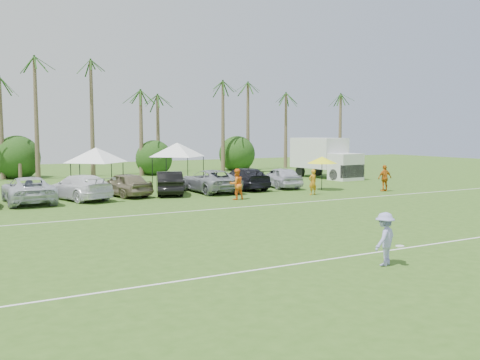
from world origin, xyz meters
TOP-DOWN VIEW (x-y plane):
  - ground at (0.00, 0.00)m, footprint 120.00×120.00m
  - field_lines at (0.00, 8.00)m, footprint 80.00×12.10m
  - palm_tree_4 at (-4.00, 38.00)m, footprint 2.40×2.40m
  - palm_tree_5 at (0.00, 38.00)m, footprint 2.40×2.40m
  - palm_tree_6 at (4.00, 38.00)m, footprint 2.40×2.40m
  - palm_tree_7 at (8.00, 38.00)m, footprint 2.40×2.40m
  - palm_tree_8 at (13.00, 38.00)m, footprint 2.40×2.40m
  - palm_tree_9 at (18.00, 38.00)m, footprint 2.40×2.40m
  - palm_tree_10 at (23.00, 38.00)m, footprint 2.40×2.40m
  - palm_tree_11 at (27.00, 38.00)m, footprint 2.40×2.40m
  - bush_tree_1 at (-6.00, 39.00)m, footprint 4.00×4.00m
  - bush_tree_2 at (6.00, 39.00)m, footprint 4.00×4.00m
  - bush_tree_3 at (16.00, 39.00)m, footprint 4.00×4.00m
  - sideline_player_a at (9.64, 16.80)m, footprint 0.64×0.45m
  - sideline_player_b at (4.01, 17.06)m, footprint 0.95×0.75m
  - sideline_player_c at (15.32, 16.04)m, footprint 1.13×0.57m
  - box_truck at (18.38, 26.69)m, footprint 3.13×7.15m
  - canopy_tent_left at (-2.52, 25.34)m, footprint 4.46×4.46m
  - canopy_tent_right at (4.53, 27.86)m, footprint 4.76×4.76m
  - market_umbrella at (11.87, 18.73)m, footprint 2.17×2.17m
  - frisbee_player at (0.35, 0.56)m, footprint 1.25×1.00m
  - parked_car_2 at (-7.46, 21.57)m, footprint 2.58×5.59m
  - parked_car_3 at (-4.51, 21.66)m, footprint 3.64×5.76m
  - parked_car_4 at (-1.56, 22.05)m, footprint 2.94×4.88m
  - parked_car_5 at (1.39, 21.65)m, footprint 3.08×5.00m
  - parked_car_6 at (4.34, 21.57)m, footprint 2.63×5.62m
  - parked_car_7 at (7.30, 22.04)m, footprint 2.31×5.41m
  - parked_car_8 at (10.25, 21.55)m, footprint 2.53×4.79m

SIDE VIEW (x-z plane):
  - ground at x=0.00m, z-range 0.00..0.00m
  - field_lines at x=0.00m, z-range 0.00..0.01m
  - parked_car_2 at x=-7.46m, z-range 0.00..1.55m
  - parked_car_3 at x=-4.51m, z-range 0.00..1.55m
  - parked_car_4 at x=-1.56m, z-range 0.00..1.55m
  - parked_car_5 at x=1.39m, z-range 0.00..1.55m
  - parked_car_6 at x=4.34m, z-range 0.00..1.55m
  - parked_car_7 at x=7.30m, z-range 0.00..1.55m
  - parked_car_8 at x=10.25m, z-range 0.00..1.55m
  - frisbee_player at x=0.35m, z-range 0.00..1.68m
  - sideline_player_a at x=9.64m, z-range 0.00..1.69m
  - sideline_player_c at x=15.32m, z-range 0.00..1.86m
  - sideline_player_b at x=4.01m, z-range 0.00..1.91m
  - bush_tree_1 at x=-6.00m, z-range -0.20..3.80m
  - bush_tree_2 at x=6.00m, z-range -0.20..3.80m
  - bush_tree_3 at x=16.00m, z-range -0.20..3.80m
  - box_truck at x=18.38m, z-range 0.13..3.72m
  - market_umbrella at x=11.87m, z-range 0.96..3.37m
  - canopy_tent_left at x=-2.52m, z-range 1.29..4.90m
  - canopy_tent_right at x=4.53m, z-range 1.38..5.23m
  - palm_tree_4 at x=-4.00m, z-range 3.03..11.93m
  - palm_tree_8 at x=13.00m, z-range 3.03..11.93m
  - palm_tree_5 at x=0.00m, z-range 3.40..13.30m
  - palm_tree_9 at x=18.00m, z-range 3.40..13.30m
  - palm_tree_6 at x=4.00m, z-range 3.76..14.66m
  - palm_tree_10 at x=23.00m, z-range 3.76..14.66m
  - palm_tree_7 at x=8.00m, z-range 4.11..16.01m
  - palm_tree_11 at x=27.00m, z-range 4.11..16.01m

